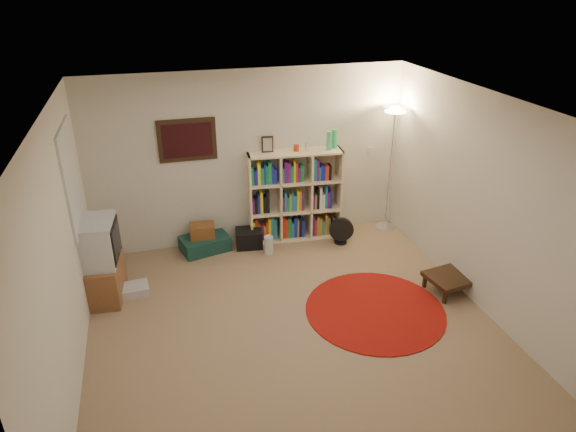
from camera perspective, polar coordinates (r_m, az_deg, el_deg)
name	(u,v)px	position (r m, az deg, el deg)	size (l,w,h in m)	color
room	(288,226)	(5.32, -0.01, -1.10)	(4.54, 4.54, 2.54)	#8C6F52
bookshelf	(293,196)	(7.54, 0.58, 2.20)	(1.38, 0.51, 1.62)	#FFE2AA
floor_lamp	(394,129)	(7.63, 11.67, 9.44)	(0.41, 0.41, 1.92)	white
floor_fan	(341,231)	(7.56, 5.93, -1.66)	(0.36, 0.23, 0.41)	black
tv_stand	(98,262)	(6.58, -20.37, -4.76)	(0.57, 0.76, 1.04)	brown
dvd_box	(135,289)	(6.75, -16.64, -7.82)	(0.35, 0.30, 0.11)	silver
suitcase	(205,243)	(7.48, -9.20, -3.03)	(0.75, 0.57, 0.21)	#13352E
wicker_basket	(202,231)	(7.39, -9.49, -1.63)	(0.36, 0.27, 0.20)	brown
duffel_bag	(249,238)	(7.50, -4.36, -2.47)	(0.41, 0.36, 0.26)	black
paper_towel	(269,245)	(7.29, -2.15, -3.25)	(0.13, 0.13, 0.27)	silver
red_rug	(375,310)	(6.29, 9.64, -10.25)	(1.66, 1.66, 0.01)	maroon
side_table	(448,279)	(6.74, 17.37, -6.66)	(0.55, 0.55, 0.22)	black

